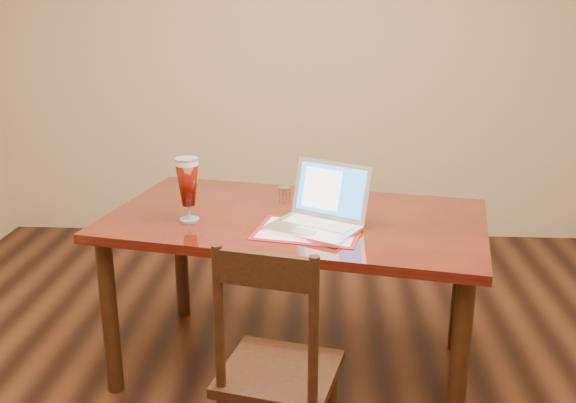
{
  "coord_description": "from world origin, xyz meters",
  "views": [
    {
      "loc": [
        0.16,
        -2.12,
        1.71
      ],
      "look_at": [
        -0.01,
        0.64,
        0.84
      ],
      "focal_mm": 40.0,
      "sensor_mm": 36.0,
      "label": 1
    }
  ],
  "objects": [
    {
      "name": "dining_chair",
      "position": [
        -0.0,
        -0.13,
        0.45
      ],
      "size": [
        0.48,
        0.47,
        0.95
      ],
      "rotation": [
        0.0,
        0.0,
        -0.23
      ],
      "color": "#32190D",
      "rests_on": "ground"
    },
    {
      "name": "dining_table",
      "position": [
        0.02,
        0.6,
        0.7
      ],
      "size": [
        1.82,
        1.24,
        1.06
      ],
      "rotation": [
        0.0,
        0.0,
        -0.2
      ],
      "color": "#50150A",
      "rests_on": "ground"
    }
  ]
}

